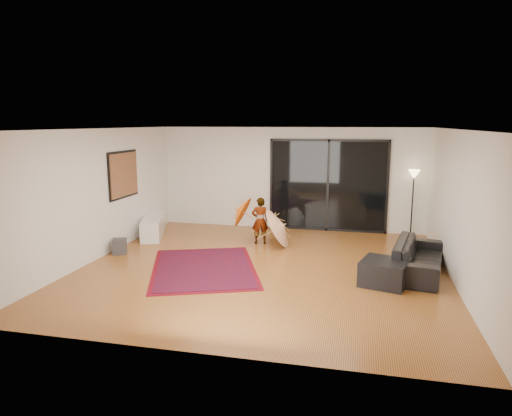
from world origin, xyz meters
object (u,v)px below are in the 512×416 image
(ottoman, at_px, (384,272))
(child, at_px, (260,220))
(sofa, at_px, (419,257))
(media_console, at_px, (153,226))

(ottoman, height_order, child, child)
(child, bearing_deg, sofa, 139.56)
(ottoman, bearing_deg, sofa, 50.41)
(sofa, bearing_deg, child, 77.74)
(media_console, xyz_separation_m, child, (2.81, -0.18, 0.31))
(media_console, xyz_separation_m, ottoman, (5.54, -2.41, -0.03))
(media_console, bearing_deg, sofa, -33.58)
(sofa, height_order, child, child)
(sofa, distance_m, child, 3.69)
(sofa, xyz_separation_m, ottoman, (-0.66, -0.80, -0.09))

